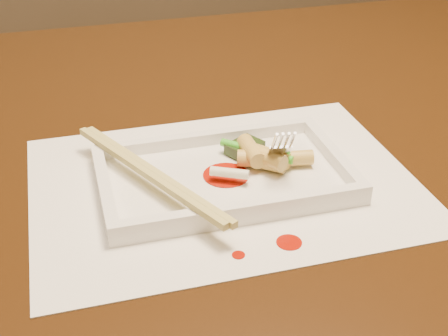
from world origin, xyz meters
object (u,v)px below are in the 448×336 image
object	(u,v)px
plate_base	(224,179)
placemat	(224,183)
table	(187,205)
fork	(284,97)
chopstick_a	(146,173)

from	to	relation	value
plate_base	placemat	bearing A→B (deg)	-63.43
plate_base	table	bearing A→B (deg)	98.71
plate_base	fork	size ratio (longest dim) A/B	1.86
chopstick_a	fork	size ratio (longest dim) A/B	1.75
placemat	fork	distance (m)	0.11
plate_base	chopstick_a	bearing A→B (deg)	180.00
plate_base	chopstick_a	xyz separation A→B (m)	(-0.08, 0.00, 0.02)
table	chopstick_a	world-z (taller)	chopstick_a
table	placemat	xyz separation A→B (m)	(0.02, -0.12, 0.10)
chopstick_a	fork	bearing A→B (deg)	6.75
plate_base	fork	bearing A→B (deg)	14.42
placemat	plate_base	world-z (taller)	plate_base
chopstick_a	fork	xyz separation A→B (m)	(0.15, 0.02, 0.06)
table	placemat	distance (m)	0.15
placemat	table	bearing A→B (deg)	98.71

